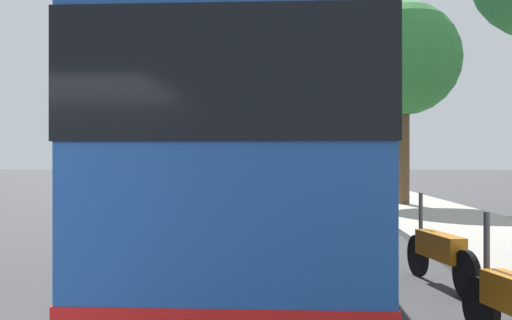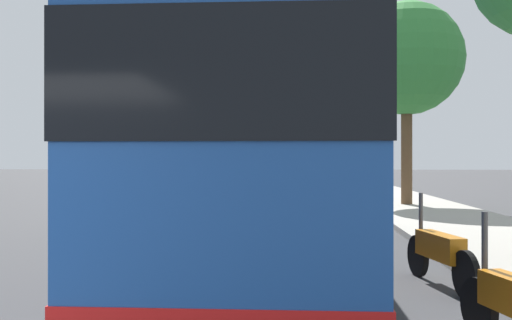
{
  "view_description": "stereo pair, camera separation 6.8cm",
  "coord_description": "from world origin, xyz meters",
  "px_view_note": "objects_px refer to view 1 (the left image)",
  "views": [
    {
      "loc": [
        -1.87,
        -2.56,
        1.74
      ],
      "look_at": [
        7.18,
        -1.97,
        1.74
      ],
      "focal_mm": 40.7,
      "sensor_mm": 36.0,
      "label": 1
    },
    {
      "loc": [
        -1.87,
        -2.63,
        1.74
      ],
      "look_at": [
        7.18,
        -1.97,
        1.74
      ],
      "focal_mm": 40.7,
      "sensor_mm": 36.0,
      "label": 2
    }
  ],
  "objects_px": {
    "car_side_street": "(234,173)",
    "coach_bus": "(260,151)",
    "car_ahead_same_lane": "(277,182)",
    "car_far_distant": "(221,177)",
    "motorcycle_nearest_curb": "(440,253)",
    "car_behind_bus": "(295,176)",
    "roadside_tree_far_block": "(404,59)"
  },
  "relations": [
    {
      "from": "car_side_street",
      "to": "coach_bus",
      "type": "bearing_deg",
      "value": 8.05
    },
    {
      "from": "car_ahead_same_lane",
      "to": "car_far_distant",
      "type": "relative_size",
      "value": 1.01
    },
    {
      "from": "car_ahead_same_lane",
      "to": "motorcycle_nearest_curb",
      "type": "bearing_deg",
      "value": -170.73
    },
    {
      "from": "motorcycle_nearest_curb",
      "to": "car_far_distant",
      "type": "height_order",
      "value": "car_far_distant"
    },
    {
      "from": "coach_bus",
      "to": "motorcycle_nearest_curb",
      "type": "bearing_deg",
      "value": -120.03
    },
    {
      "from": "car_ahead_same_lane",
      "to": "car_side_street",
      "type": "xyz_separation_m",
      "value": [
        21.78,
        4.4,
        -0.04
      ]
    },
    {
      "from": "car_far_distant",
      "to": "coach_bus",
      "type": "bearing_deg",
      "value": 13.06
    },
    {
      "from": "motorcycle_nearest_curb",
      "to": "car_behind_bus",
      "type": "height_order",
      "value": "car_behind_bus"
    },
    {
      "from": "car_side_street",
      "to": "motorcycle_nearest_curb",
      "type": "bearing_deg",
      "value": 11.24
    },
    {
      "from": "car_behind_bus",
      "to": "coach_bus",
      "type": "bearing_deg",
      "value": -178.35
    },
    {
      "from": "car_far_distant",
      "to": "roadside_tree_far_block",
      "type": "bearing_deg",
      "value": 36.4
    },
    {
      "from": "coach_bus",
      "to": "car_side_street",
      "type": "relative_size",
      "value": 2.62
    },
    {
      "from": "coach_bus",
      "to": "car_side_street",
      "type": "height_order",
      "value": "coach_bus"
    },
    {
      "from": "coach_bus",
      "to": "motorcycle_nearest_curb",
      "type": "xyz_separation_m",
      "value": [
        -1.45,
        -2.55,
        -1.42
      ]
    },
    {
      "from": "coach_bus",
      "to": "roadside_tree_far_block",
      "type": "relative_size",
      "value": 1.46
    },
    {
      "from": "coach_bus",
      "to": "roadside_tree_far_block",
      "type": "bearing_deg",
      "value": -21.4
    },
    {
      "from": "car_ahead_same_lane",
      "to": "roadside_tree_far_block",
      "type": "distance_m",
      "value": 9.55
    },
    {
      "from": "coach_bus",
      "to": "car_behind_bus",
      "type": "xyz_separation_m",
      "value": [
        26.42,
        -0.61,
        -1.14
      ]
    },
    {
      "from": "motorcycle_nearest_curb",
      "to": "car_ahead_same_lane",
      "type": "relative_size",
      "value": 0.5
    },
    {
      "from": "roadside_tree_far_block",
      "to": "motorcycle_nearest_curb",
      "type": "bearing_deg",
      "value": 171.4
    },
    {
      "from": "car_behind_bus",
      "to": "car_ahead_same_lane",
      "type": "distance_m",
      "value": 7.73
    },
    {
      "from": "motorcycle_nearest_curb",
      "to": "roadside_tree_far_block",
      "type": "xyz_separation_m",
      "value": [
        13.47,
        -2.04,
        4.99
      ]
    },
    {
      "from": "roadside_tree_far_block",
      "to": "car_far_distant",
      "type": "bearing_deg",
      "value": 31.94
    },
    {
      "from": "car_ahead_same_lane",
      "to": "car_far_distant",
      "type": "bearing_deg",
      "value": 29.24
    },
    {
      "from": "roadside_tree_far_block",
      "to": "car_side_street",
      "type": "bearing_deg",
      "value": 17.97
    },
    {
      "from": "coach_bus",
      "to": "car_far_distant",
      "type": "xyz_separation_m",
      "value": [
        25.6,
        3.87,
        -1.17
      ]
    },
    {
      "from": "car_behind_bus",
      "to": "car_side_street",
      "type": "xyz_separation_m",
      "value": [
        14.1,
        5.25,
        -0.1
      ]
    },
    {
      "from": "motorcycle_nearest_curb",
      "to": "car_ahead_same_lane",
      "type": "bearing_deg",
      "value": -3.65
    },
    {
      "from": "coach_bus",
      "to": "car_behind_bus",
      "type": "height_order",
      "value": "coach_bus"
    },
    {
      "from": "coach_bus",
      "to": "car_ahead_same_lane",
      "type": "distance_m",
      "value": 18.78
    },
    {
      "from": "coach_bus",
      "to": "roadside_tree_far_block",
      "type": "height_order",
      "value": "roadside_tree_far_block"
    },
    {
      "from": "car_behind_bus",
      "to": "car_side_street",
      "type": "bearing_deg",
      "value": 23.4
    }
  ]
}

